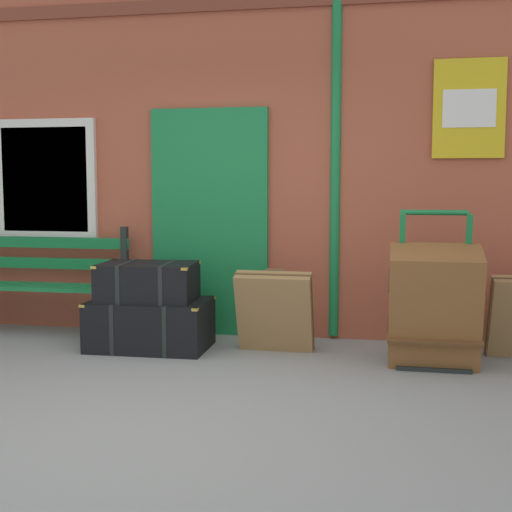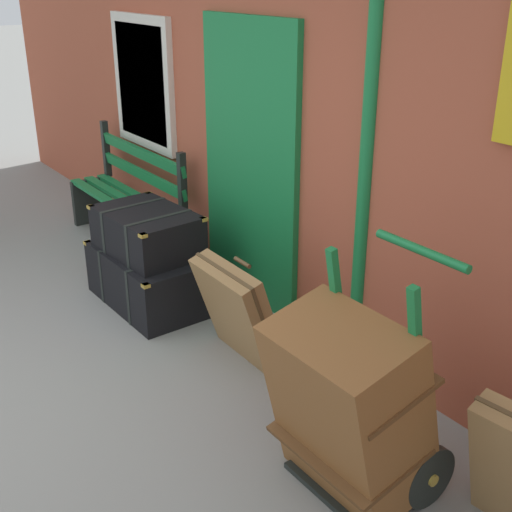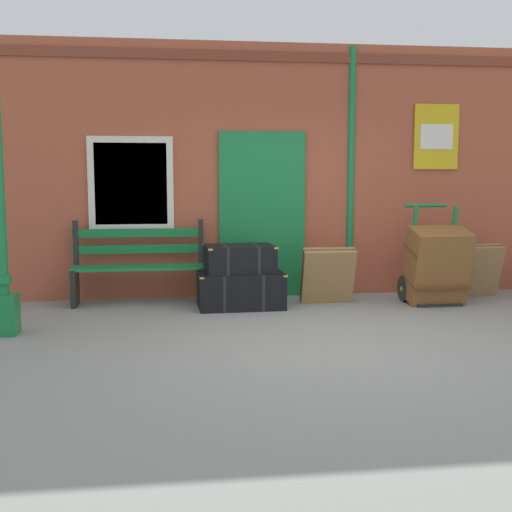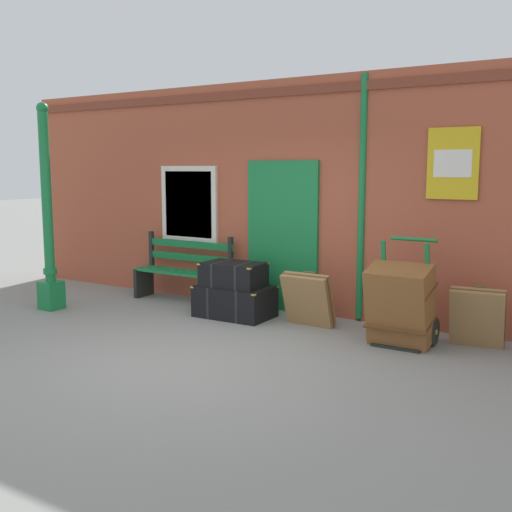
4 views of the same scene
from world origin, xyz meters
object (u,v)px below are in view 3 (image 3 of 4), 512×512
(steamer_trunk_base, at_px, (241,290))
(suitcase_slate, at_px, (328,275))
(large_brown_trunk, at_px, (437,265))
(platform_bench, at_px, (139,267))
(porters_trolley, at_px, (431,280))
(steamer_trunk_middle, at_px, (240,259))
(suitcase_tan, at_px, (478,270))

(steamer_trunk_base, height_order, suitcase_slate, suitcase_slate)
(large_brown_trunk, distance_m, suitcase_slate, 1.31)
(platform_bench, xyz_separation_m, porters_trolley, (3.55, -0.40, -0.17))
(steamer_trunk_middle, relative_size, large_brown_trunk, 0.88)
(platform_bench, distance_m, suitcase_slate, 2.30)
(platform_bench, xyz_separation_m, steamer_trunk_middle, (1.19, -0.41, 0.14))
(steamer_trunk_base, xyz_separation_m, steamer_trunk_middle, (-0.01, -0.01, 0.37))
(steamer_trunk_base, distance_m, suitcase_tan, 3.11)
(steamer_trunk_middle, bearing_deg, large_brown_trunk, -3.98)
(steamer_trunk_base, bearing_deg, large_brown_trunk, -4.29)
(porters_trolley, relative_size, large_brown_trunk, 1.25)
(steamer_trunk_base, xyz_separation_m, large_brown_trunk, (2.36, -0.18, 0.27))
(porters_trolley, bearing_deg, steamer_trunk_base, 179.93)
(steamer_trunk_base, relative_size, suitcase_tan, 1.46)
(large_brown_trunk, xyz_separation_m, suitcase_slate, (-1.28, 0.24, -0.13))
(steamer_trunk_middle, bearing_deg, porters_trolley, 0.22)
(large_brown_trunk, height_order, suitcase_tan, large_brown_trunk)
(large_brown_trunk, relative_size, suitcase_tan, 1.37)
(steamer_trunk_base, height_order, steamer_trunk_middle, steamer_trunk_middle)
(steamer_trunk_middle, xyz_separation_m, suitcase_tan, (3.11, 0.26, -0.24))
(steamer_trunk_base, distance_m, porters_trolley, 2.36)
(large_brown_trunk, bearing_deg, porters_trolley, 90.00)
(steamer_trunk_base, relative_size, suitcase_slate, 1.45)
(platform_bench, bearing_deg, suitcase_tan, -1.99)
(steamer_trunk_middle, distance_m, porters_trolley, 2.39)
(steamer_trunk_base, bearing_deg, steamer_trunk_middle, -131.78)
(porters_trolley, bearing_deg, suitcase_slate, 176.90)
(steamer_trunk_base, relative_size, porters_trolley, 0.85)
(large_brown_trunk, relative_size, suitcase_slate, 1.36)
(platform_bench, xyz_separation_m, suitcase_tan, (4.29, -0.15, -0.10))
(platform_bench, bearing_deg, suitcase_slate, -8.38)
(steamer_trunk_base, xyz_separation_m, suitcase_tan, (3.10, 0.25, 0.13))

